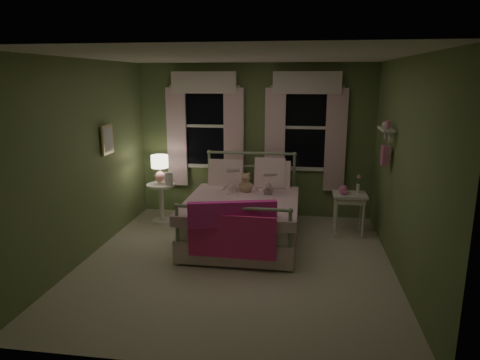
% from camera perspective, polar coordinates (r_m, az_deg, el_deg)
% --- Properties ---
extents(room_shell, '(4.20, 4.20, 4.20)m').
position_cam_1_polar(room_shell, '(5.29, -0.56, 1.96)').
color(room_shell, beige).
rests_on(room_shell, ground).
extents(bed, '(1.58, 2.04, 1.18)m').
position_cam_1_polar(bed, '(6.31, 0.49, -4.80)').
color(bed, white).
rests_on(bed, ground).
extents(pink_throw, '(1.10, 0.37, 0.71)m').
position_cam_1_polar(pink_throw, '(5.29, -1.07, -5.82)').
color(pink_throw, '#EF2EA4').
rests_on(pink_throw, bed).
extents(child_left, '(0.30, 0.21, 0.76)m').
position_cam_1_polar(child_left, '(6.62, -1.44, 1.19)').
color(child_left, '#F7D1DD').
rests_on(child_left, bed).
extents(child_right, '(0.35, 0.29, 0.64)m').
position_cam_1_polar(child_right, '(6.56, 3.39, 0.53)').
color(child_right, '#F7D1DD').
rests_on(child_right, bed).
extents(book_left, '(0.21, 0.14, 0.26)m').
position_cam_1_polar(book_left, '(6.37, -1.82, 0.84)').
color(book_left, beige).
rests_on(book_left, child_left).
extents(book_right, '(0.21, 0.14, 0.26)m').
position_cam_1_polar(book_right, '(6.31, 3.20, 0.30)').
color(book_right, beige).
rests_on(book_right, child_right).
extents(teddy_bear, '(0.24, 0.20, 0.32)m').
position_cam_1_polar(teddy_bear, '(6.46, 0.78, -0.54)').
color(teddy_bear, tan).
rests_on(teddy_bear, bed).
extents(nightstand_left, '(0.46, 0.46, 0.65)m').
position_cam_1_polar(nightstand_left, '(7.22, -10.46, -2.31)').
color(nightstand_left, white).
rests_on(nightstand_left, ground).
extents(table_lamp, '(0.28, 0.28, 0.45)m').
position_cam_1_polar(table_lamp, '(7.10, -10.64, 1.86)').
color(table_lamp, '#E69788').
rests_on(table_lamp, nightstand_left).
extents(book_nightstand, '(0.23, 0.27, 0.02)m').
position_cam_1_polar(book_nightstand, '(7.06, -9.98, -0.65)').
color(book_nightstand, beige).
rests_on(book_nightstand, nightstand_left).
extents(nightstand_right, '(0.50, 0.40, 0.64)m').
position_cam_1_polar(nightstand_right, '(6.70, 14.39, -2.59)').
color(nightstand_right, white).
rests_on(nightstand_right, ground).
extents(pink_toy, '(0.14, 0.18, 0.14)m').
position_cam_1_polar(pink_toy, '(6.65, 13.62, -1.26)').
color(pink_toy, pink).
rests_on(pink_toy, nightstand_right).
extents(bud_vase, '(0.06, 0.06, 0.28)m').
position_cam_1_polar(bud_vase, '(6.71, 15.48, -0.53)').
color(bud_vase, white).
rests_on(bud_vase, nightstand_right).
extents(window_left, '(1.34, 0.13, 1.96)m').
position_cam_1_polar(window_left, '(7.38, -4.71, 7.73)').
color(window_left, black).
rests_on(window_left, room_shell).
extents(window_right, '(1.34, 0.13, 1.96)m').
position_cam_1_polar(window_right, '(7.19, 8.73, 7.47)').
color(window_right, black).
rests_on(window_right, room_shell).
extents(wall_shelf, '(0.15, 0.50, 0.60)m').
position_cam_1_polar(wall_shelf, '(5.99, 18.84, 4.76)').
color(wall_shelf, white).
rests_on(wall_shelf, room_shell).
extents(framed_picture, '(0.03, 0.32, 0.42)m').
position_cam_1_polar(framed_picture, '(6.41, -17.25, 5.19)').
color(framed_picture, beige).
rests_on(framed_picture, room_shell).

